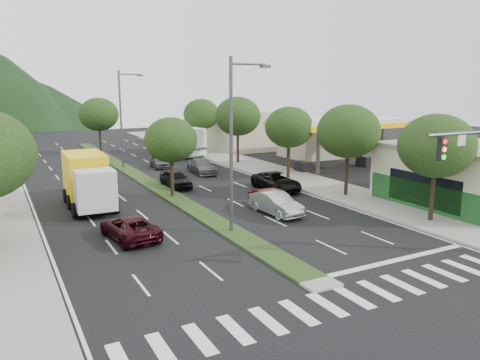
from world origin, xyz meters
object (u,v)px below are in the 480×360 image
car_queue_d (276,182)px  tree_med_near (171,140)px  tree_r_e (201,114)px  car_queue_b (202,166)px  suv_maroon (129,227)px  box_truck (87,182)px  streetlight_mid (123,114)px  car_queue_c (271,200)px  tree_r_d (238,116)px  streetlight_near (234,137)px  car_queue_a (176,179)px  tree_r_b (348,131)px  motorhome (178,140)px  sedan_silver (276,203)px  car_queue_e (159,162)px  tree_med_far (99,114)px  tree_r_c (289,127)px  tree_r_a (436,146)px

car_queue_d → tree_med_near: bearing=172.3°
tree_r_e → tree_med_near: 25.06m
tree_med_near → car_queue_b: bearing=53.8°
suv_maroon → box_truck: 8.66m
suv_maroon → car_queue_d: (13.93, 6.70, 0.07)m
streetlight_mid → car_queue_c: (4.53, -21.67, -4.91)m
tree_r_d → streetlight_near: bearing=-118.2°
suv_maroon → car_queue_c: bearing=-177.4°
car_queue_a → car_queue_c: (3.23, -10.00, -0.06)m
tree_r_b → tree_med_near: (-12.00, 6.00, -0.61)m
car_queue_a → car_queue_d: car_queue_a is taller
streetlight_mid → motorhome: streetlight_mid is taller
tree_med_near → box_truck: 6.77m
tree_r_d → car_queue_d: 14.83m
sedan_silver → car_queue_a: bearing=100.3°
tree_r_b → car_queue_e: tree_r_b is taller
tree_r_d → tree_r_e: size_ratio=1.07×
tree_med_near → box_truck: tree_med_near is taller
suv_maroon → car_queue_e: bearing=-119.2°
tree_med_far → streetlight_near: streetlight_near is taller
tree_r_c → tree_med_far: 26.83m
streetlight_near → car_queue_a: (1.29, 13.33, -4.85)m
tree_r_e → box_truck: tree_r_e is taller
streetlight_mid → box_truck: bearing=-113.4°
streetlight_near → motorhome: size_ratio=1.04×
tree_r_c → streetlight_near: (-11.79, -12.00, 0.84)m
tree_r_d → suv_maroon: (-17.56, -20.37, -4.52)m
streetlight_mid → suv_maroon: 24.57m
streetlight_near → car_queue_a: size_ratio=2.32×
streetlight_mid → car_queue_a: bearing=-83.7°
tree_med_near → car_queue_c: bearing=-54.6°
car_queue_b → tree_r_e: bearing=70.4°
tree_r_c → suv_maroon: bearing=-149.4°
car_queue_a → car_queue_e: bearing=79.3°
tree_med_near → motorhome: 22.77m
tree_r_b → streetlight_near: (-11.79, -4.00, 0.55)m
tree_r_e → suv_maroon: size_ratio=1.41×
tree_med_far → streetlight_near: bearing=-89.7°
suv_maroon → car_queue_a: car_queue_a is taller
tree_r_b → box_truck: tree_r_b is taller
tree_r_a → motorhome: tree_r_a is taller
tree_med_near → car_queue_c: tree_med_near is taller
sedan_silver → car_queue_d: bearing=53.0°
tree_r_d → motorhome: bearing=112.0°
streetlight_near → car_queue_e: streetlight_near is taller
tree_r_e → motorhome: 4.82m
tree_r_c → tree_med_far: bearing=116.6°
streetlight_mid → car_queue_e: (3.18, -1.67, -4.93)m
tree_med_near → box_truck: bearing=178.2°
streetlight_near → car_queue_c: 7.46m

